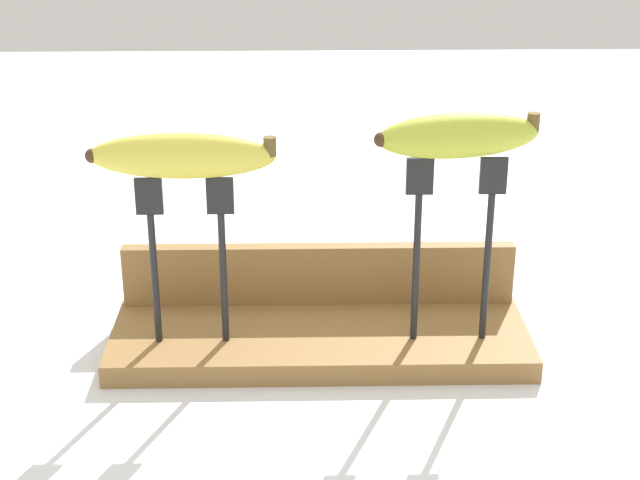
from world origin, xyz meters
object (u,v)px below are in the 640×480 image
object	(u,v)px
fork_stand_right	(453,234)
banana_raised_right	(459,135)
banana_raised_left	(182,156)
fork_stand_left	(187,245)

from	to	relation	value
fork_stand_right	banana_raised_right	bearing A→B (deg)	-170.75
fork_stand_right	banana_raised_left	bearing A→B (deg)	180.00
fork_stand_left	fork_stand_right	distance (m)	0.26
fork_stand_left	banana_raised_right	bearing A→B (deg)	-0.00
fork_stand_right	banana_raised_left	world-z (taller)	banana_raised_left
banana_raised_left	banana_raised_right	distance (m)	0.26
fork_stand_left	fork_stand_right	size ratio (longest dim) A/B	0.90
fork_stand_right	banana_raised_right	world-z (taller)	banana_raised_right
banana_raised_left	fork_stand_right	bearing A→B (deg)	-0.00
banana_raised_left	banana_raised_right	xyz separation A→B (m)	(0.26, -0.00, 0.02)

